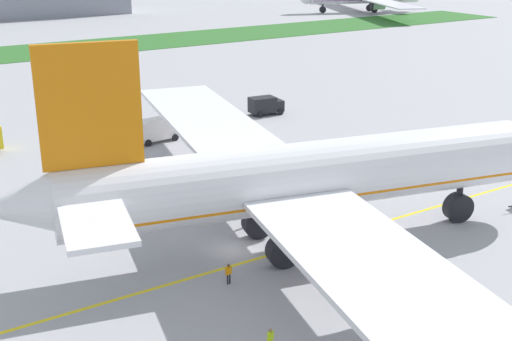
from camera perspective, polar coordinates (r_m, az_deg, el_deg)
ground_plane at (r=57.99m, az=-1.85°, el=-6.70°), size 600.00×600.00×0.00m
apron_taxi_line at (r=56.12m, az=-0.56°, el=-7.62°), size 280.00×0.36×0.01m
airliner_foreground at (r=56.33m, az=3.66°, el=-0.67°), size 50.17×79.32×18.30m
ground_crew_wingwalker_port at (r=44.57m, az=1.23°, el=-13.86°), size 0.54×0.41×1.67m
ground_crew_marshaller_front at (r=62.36m, az=-0.28°, el=-3.78°), size 0.53×0.36×1.59m
ground_crew_wingwalker_starboard at (r=52.25m, az=-2.32°, el=-8.51°), size 0.60×0.28×1.71m
service_truck_baggage_loader at (r=100.91m, az=0.81°, el=5.53°), size 5.25×3.14×2.69m
service_truck_catering_van at (r=88.16m, az=-8.46°, el=3.41°), size 6.17×2.91×3.03m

